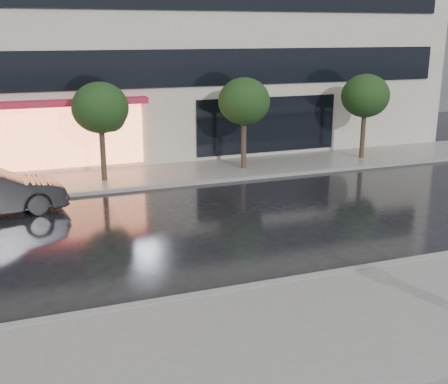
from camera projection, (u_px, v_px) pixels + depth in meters
name	position (u px, v px, depth m)	size (l,w,h in m)	color
ground	(283.00, 266.00, 14.42)	(120.00, 120.00, 0.00)	black
sidewalk_near	(354.00, 324.00, 11.48)	(60.00, 4.50, 0.12)	slate
sidewalk_far	(175.00, 174.00, 23.64)	(60.00, 3.50, 0.12)	slate
curb_near	(302.00, 279.00, 13.50)	(60.00, 0.25, 0.14)	gray
curb_far	(187.00, 183.00, 22.06)	(60.00, 0.25, 0.14)	gray
bg_building_right	(420.00, 4.00, 46.17)	(12.00, 12.00, 16.00)	#4C4C54
tree_mid_west	(102.00, 110.00, 21.67)	(2.20, 2.20, 3.99)	#33261C
tree_mid_east	(245.00, 103.00, 23.68)	(2.20, 2.20, 3.99)	#33261C
tree_far_east	(366.00, 97.00, 25.69)	(2.20, 2.20, 3.99)	#33261C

